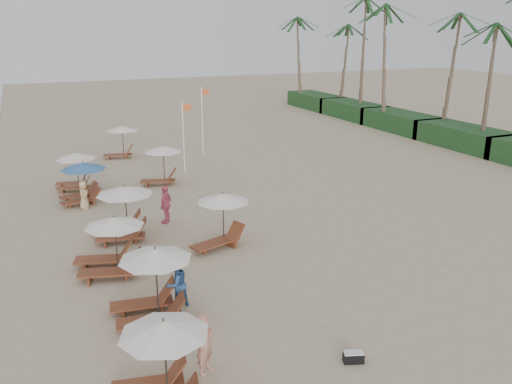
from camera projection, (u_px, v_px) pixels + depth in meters
name	position (u px, v px, depth m)	size (l,w,h in m)	color
ground	(305.00, 278.00, 19.45)	(160.00, 160.00, 0.00)	tan
shrub_hedge	(464.00, 137.00, 40.39)	(3.20, 53.00, 1.60)	#193D1C
palm_row	(469.00, 12.00, 38.41)	(7.00, 52.00, 12.30)	brown
lounger_station_0	(157.00, 363.00, 12.64)	(2.50, 2.21, 2.25)	brown
lounger_station_1	(149.00, 286.00, 16.44)	(2.69, 2.31, 2.35)	brown
lounger_station_2	(108.00, 248.00, 19.68)	(2.78, 2.63, 2.15)	brown
lounger_station_3	(120.00, 213.00, 22.86)	(2.82, 2.46, 2.32)	brown
lounger_station_4	(81.00, 181.00, 27.61)	(2.62, 2.36, 2.12)	brown
lounger_station_5	(74.00, 169.00, 29.84)	(2.45, 2.24, 2.09)	brown
inland_station_0	(219.00, 218.00, 21.94)	(2.89, 2.28, 2.22)	brown
inland_station_1	(161.00, 161.00, 30.79)	(2.75, 2.24, 2.22)	brown
inland_station_2	(120.00, 138.00, 37.07)	(2.71, 2.24, 2.22)	brown
beachgoer_near	(205.00, 343.00, 13.93)	(0.64, 0.42, 1.75)	tan
beachgoer_mid_a	(177.00, 284.00, 17.19)	(0.84, 0.65, 1.72)	#2D5287
beachgoer_far_a	(166.00, 204.00, 24.69)	(1.09, 0.45, 1.85)	#BF4C66
beachgoer_far_b	(84.00, 195.00, 26.61)	(0.73, 0.47, 1.49)	tan
duffel_bag	(353.00, 357.00, 14.55)	(0.62, 0.46, 0.31)	black
flag_pole_near	(184.00, 134.00, 32.86)	(0.60, 0.08, 4.54)	silver
flag_pole_far	(203.00, 118.00, 37.47)	(0.60, 0.08, 4.88)	silver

